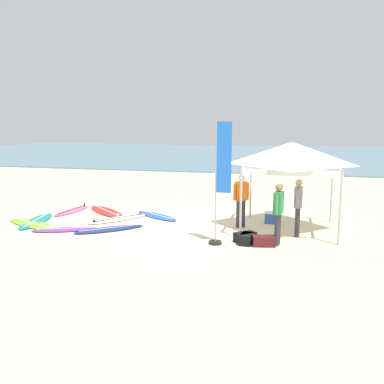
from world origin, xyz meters
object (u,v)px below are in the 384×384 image
Objects in this scene: person_green at (278,210)px; surfboard_blue at (157,216)px; surfboard_red at (106,211)px; person_orange at (241,197)px; surfboard_white at (118,219)px; cooler_box at (272,217)px; surfboard_navy at (110,229)px; person_grey at (298,204)px; banner_flag at (220,188)px; canopy_tent at (292,154)px; surfboard_teal at (36,221)px; gear_bag_near_tent at (245,237)px; surfboard_purple at (65,229)px; gear_bag_by_pole at (246,239)px; surfboard_lime at (32,224)px; gear_bag_on_sand at (264,241)px; surfboard_pink at (72,210)px.

surfboard_blue is at bearing 150.13° from person_green.
surfboard_red is 1.39× the size of person_orange.
cooler_box is at bearing 8.61° from surfboard_white.
surfboard_navy is 0.86× the size of surfboard_red.
surfboard_blue is 1.22× the size of person_grey.
banner_flag is at bearing -147.05° from person_grey.
canopy_tent reaches higher than surfboard_teal.
gear_bag_near_tent is (3.46, -2.44, 0.10)m from surfboard_blue.
surfboard_teal is (-2.90, 0.41, -0.00)m from surfboard_navy.
surfboard_purple is 5.61m from gear_bag_near_tent.
surfboard_red is at bearing 171.53° from canopy_tent.
surfboard_red is (0.08, 2.78, -0.00)m from surfboard_purple.
surfboard_navy is 4.35m from gear_bag_by_pole.
surfboard_lime and surfboard_teal have the same top height.
person_green is (5.48, -1.71, 0.95)m from surfboard_white.
person_grey reaches higher than surfboard_lime.
gear_bag_on_sand reaches higher than surfboard_red.
person_green is 1.19m from gear_bag_by_pole.
canopy_tent is 1.09× the size of surfboard_lime.
gear_bag_by_pole is (4.65, -1.81, 0.10)m from surfboard_white.
surfboard_red is at bearing 50.30° from surfboard_teal.
surfboard_lime is at bearing -93.69° from surfboard_pink.
surfboard_white is 0.85× the size of surfboard_lime.
person_grey is (1.76, -0.69, 0.00)m from person_orange.
surfboard_pink is at bearing 159.61° from gear_bag_on_sand.
person_grey is at bearing 6.78° from surfboard_navy.
gear_bag_by_pole is (0.72, 0.23, -1.43)m from banner_flag.
gear_bag_on_sand is (7.42, -2.76, 0.10)m from surfboard_pink.
banner_flag is (-0.33, -2.04, 0.59)m from person_orange.
gear_bag_on_sand is 2.70m from cooler_box.
person_green is at bearing -2.26° from surfboard_lime.
person_grey is at bearing 62.65° from person_green.
gear_bag_on_sand is at bearing -25.59° from gear_bag_near_tent.
banner_flag is (-1.84, -2.06, -0.81)m from canopy_tent.
surfboard_white is 3.68× the size of gear_bag_near_tent.
person_green is 1.00× the size of person_grey.
person_orange is at bearing -11.13° from surfboard_red.
banner_flag reaches higher than surfboard_purple.
surfboard_white is 1.29× the size of person_green.
person_grey is at bearing 34.11° from gear_bag_near_tent.
surfboard_navy is at bearing 16.20° from surfboard_purple.
person_orange is at bearing 11.80° from surfboard_lime.
canopy_tent reaches higher than surfboard_lime.
person_green is at bearing -3.81° from surfboard_navy.
surfboard_navy is 3.40× the size of gear_bag_by_pole.
surfboard_lime is 2.25m from surfboard_pink.
surfboard_navy is at bearing -165.69° from canopy_tent.
canopy_tent is 2.06m from person_orange.
canopy_tent is 2.88m from banner_flag.
surfboard_lime is 8.52m from person_grey.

